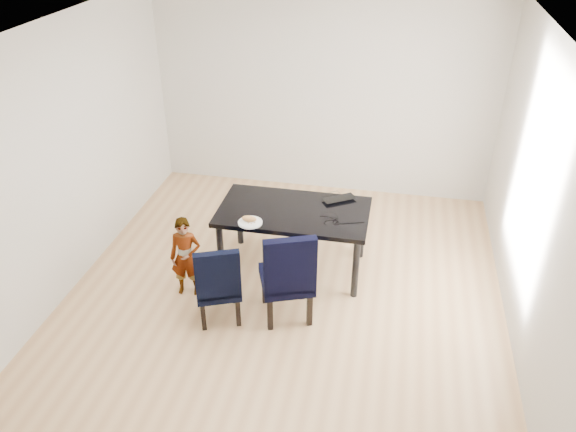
% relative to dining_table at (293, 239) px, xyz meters
% --- Properties ---
extents(floor, '(4.50, 5.00, 0.01)m').
position_rel_dining_table_xyz_m(floor, '(0.00, -0.50, -0.38)').
color(floor, tan).
rests_on(floor, ground).
extents(ceiling, '(4.50, 5.00, 0.01)m').
position_rel_dining_table_xyz_m(ceiling, '(0.00, -0.50, 2.33)').
color(ceiling, white).
rests_on(ceiling, wall_back).
extents(wall_back, '(4.50, 0.01, 2.70)m').
position_rel_dining_table_xyz_m(wall_back, '(0.00, 2.00, 0.98)').
color(wall_back, beige).
rests_on(wall_back, ground).
extents(wall_front, '(4.50, 0.01, 2.70)m').
position_rel_dining_table_xyz_m(wall_front, '(0.00, -3.00, 0.98)').
color(wall_front, silver).
rests_on(wall_front, ground).
extents(wall_left, '(0.01, 5.00, 2.70)m').
position_rel_dining_table_xyz_m(wall_left, '(-2.25, -0.50, 0.98)').
color(wall_left, silver).
rests_on(wall_left, ground).
extents(wall_right, '(0.01, 5.00, 2.70)m').
position_rel_dining_table_xyz_m(wall_right, '(2.25, -0.50, 0.98)').
color(wall_right, white).
rests_on(wall_right, ground).
extents(dining_table, '(1.60, 0.90, 0.75)m').
position_rel_dining_table_xyz_m(dining_table, '(0.00, 0.00, 0.00)').
color(dining_table, black).
rests_on(dining_table, floor).
extents(chair_left, '(0.56, 0.57, 0.88)m').
position_rel_dining_table_xyz_m(chair_left, '(-0.56, -0.95, 0.07)').
color(chair_left, black).
rests_on(chair_left, floor).
extents(chair_right, '(0.64, 0.65, 1.02)m').
position_rel_dining_table_xyz_m(chair_right, '(0.08, -0.78, 0.14)').
color(chair_right, black).
rests_on(chair_right, floor).
extents(child, '(0.36, 0.27, 0.89)m').
position_rel_dining_table_xyz_m(child, '(-1.00, -0.65, 0.07)').
color(child, red).
rests_on(child, floor).
extents(plate, '(0.33, 0.33, 0.01)m').
position_rel_dining_table_xyz_m(plate, '(-0.38, -0.35, 0.38)').
color(plate, white).
rests_on(plate, dining_table).
extents(sandwich, '(0.17, 0.11, 0.06)m').
position_rel_dining_table_xyz_m(sandwich, '(-0.40, -0.34, 0.42)').
color(sandwich, '#BE8044').
rests_on(sandwich, plate).
extents(laptop, '(0.43, 0.39, 0.03)m').
position_rel_dining_table_xyz_m(laptop, '(0.42, 0.35, 0.39)').
color(laptop, black).
rests_on(laptop, dining_table).
extents(cable_tangle, '(0.17, 0.17, 0.01)m').
position_rel_dining_table_xyz_m(cable_tangle, '(0.43, -0.17, 0.38)').
color(cable_tangle, black).
rests_on(cable_tangle, dining_table).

